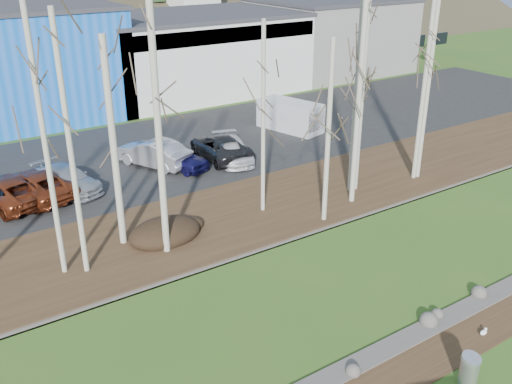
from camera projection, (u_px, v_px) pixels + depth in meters
dirt_strip at (411, 366)px, 18.20m from camera, size 80.00×1.80×0.03m
near_bank_rocks at (388, 350)px, 18.96m from camera, size 80.00×0.80×0.50m
river at (310, 292)px, 22.08m from camera, size 80.00×8.00×0.90m
far_bank_rocks at (252, 249)px, 25.20m from camera, size 80.00×0.80×0.46m
far_bank at (216, 221)px, 27.60m from camera, size 80.00×7.00×0.15m
parking_lot at (131, 158)px, 35.59m from camera, size 80.00×14.00×0.14m
building_white at (193, 52)px, 51.00m from camera, size 18.36×12.24×6.80m
building_grey at (329, 35)px, 59.09m from camera, size 14.28×12.24×7.30m
litter_bin at (469, 372)px, 17.27m from camera, size 0.58×0.58×0.99m
seagull at (484, 332)px, 19.57m from camera, size 0.38×0.18×0.27m
dirt_mound at (165, 231)px, 25.68m from camera, size 3.38×2.38×0.66m
birch_1 at (70, 151)px, 21.21m from camera, size 0.22×0.22×10.34m
birch_2 at (114, 146)px, 23.66m from camera, size 0.30×0.30×9.08m
birch_3 at (45, 146)px, 21.06m from camera, size 0.21×0.21×10.74m
birch_4 at (159, 133)px, 22.64m from camera, size 0.28×0.28×10.68m
birch_5 at (263, 121)px, 26.72m from camera, size 0.20×0.20×9.23m
birch_6 at (328, 134)px, 25.87m from camera, size 0.23×0.23×8.63m
birch_7 at (357, 92)px, 28.72m from camera, size 0.28×0.28×10.72m
birch_8 at (359, 99)px, 27.39m from camera, size 0.27×0.27×10.76m
birch_9 at (431, 62)px, 30.04m from camera, size 0.23×0.23×12.96m
birch_10 at (362, 91)px, 28.90m from camera, size 0.28×0.28×10.72m
birch_11 at (427, 63)px, 29.88m from camera, size 0.23×0.23×12.96m
car_2 at (36, 185)px, 29.66m from camera, size 3.64×5.61×1.44m
car_3 at (67, 179)px, 30.49m from camera, size 3.17×4.95×1.33m
car_4 at (178, 157)px, 33.57m from camera, size 2.90×4.33×1.37m
car_5 at (153, 153)px, 33.90m from camera, size 3.55×5.15×1.61m
car_6 at (220, 147)px, 35.20m from camera, size 2.79×5.35×1.44m
car_7 at (232, 150)px, 34.82m from camera, size 3.13×4.91×1.32m
car_8 at (6, 191)px, 28.91m from camera, size 3.64×5.61×1.44m
car_9 at (35, 185)px, 29.64m from camera, size 3.64×5.61×1.44m
van_white at (292, 116)px, 40.31m from camera, size 3.07×5.01×2.04m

